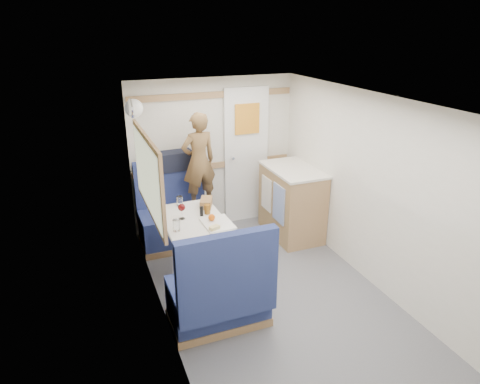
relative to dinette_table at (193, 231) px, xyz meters
name	(u,v)px	position (x,y,z in m)	size (l,w,h in m)	color
floor	(289,317)	(0.65, -1.00, -0.57)	(4.50, 4.50, 0.00)	#515156
ceiling	(300,108)	(0.65, -1.00, 1.43)	(4.50, 4.50, 0.00)	silver
wall_back	(214,154)	(0.65, 1.25, 0.43)	(2.20, 0.02, 2.00)	silver
wall_left	(170,245)	(-0.45, -1.00, 0.43)	(0.02, 4.50, 2.00)	silver
wall_right	(396,205)	(1.75, -1.00, 0.43)	(0.02, 4.50, 2.00)	silver
oak_trim_low	(215,165)	(0.65, 1.23, 0.28)	(2.15, 0.02, 0.08)	olive
oak_trim_high	(213,95)	(0.65, 1.23, 1.21)	(2.15, 0.02, 0.08)	olive
side_window	(147,175)	(-0.43, 0.00, 0.68)	(0.04, 1.30, 0.72)	#A1A68D
rear_door	(246,153)	(1.10, 1.22, 0.41)	(0.62, 0.12, 1.86)	white
dinette_table	(193,231)	(0.00, 0.00, 0.00)	(0.62, 0.92, 0.72)	white
bench_far	(176,221)	(0.00, 0.86, -0.27)	(0.90, 0.59, 1.05)	navy
bench_near	(220,298)	(0.00, -0.86, -0.27)	(0.90, 0.59, 1.05)	navy
ledge	(168,171)	(0.00, 1.12, 0.31)	(0.90, 0.14, 0.04)	olive
dome_light	(134,108)	(-0.39, 0.85, 1.18)	(0.20, 0.20, 0.20)	white
galley_counter	(292,202)	(1.47, 0.55, -0.10)	(0.57, 0.92, 0.92)	olive
person	(199,161)	(0.33, 0.86, 0.49)	(0.44, 0.29, 1.21)	brown
duffel_bag	(174,161)	(0.08, 1.12, 0.45)	(0.48, 0.23, 0.23)	black
tray	(218,224)	(0.20, -0.24, 0.16)	(0.28, 0.37, 0.02)	white
orange_fruit	(212,217)	(0.16, -0.16, 0.21)	(0.07, 0.07, 0.07)	orange
cheese_block	(215,228)	(0.12, -0.36, 0.19)	(0.10, 0.06, 0.03)	#EAD787
wine_glass	(182,208)	(-0.11, 0.02, 0.28)	(0.08, 0.08, 0.17)	white
tumbler_left	(176,225)	(-0.23, -0.22, 0.21)	(0.07, 0.07, 0.12)	silver
tumbler_mid	(180,201)	(-0.04, 0.38, 0.21)	(0.07, 0.07, 0.11)	white
beer_glass	(207,209)	(0.18, 0.06, 0.21)	(0.07, 0.07, 0.10)	brown
pepper_grinder	(201,211)	(0.11, 0.03, 0.21)	(0.04, 0.04, 0.10)	black
bread_loaf	(206,203)	(0.22, 0.24, 0.20)	(0.12, 0.22, 0.09)	brown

